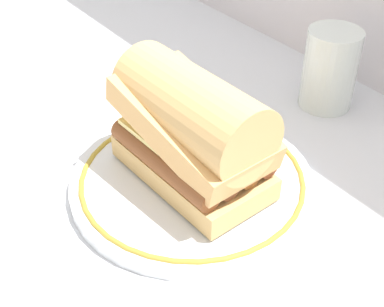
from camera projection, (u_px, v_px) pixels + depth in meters
ground_plane at (175, 185)px, 0.59m from camera, size 1.50×1.50×0.00m
plate at (192, 180)px, 0.58m from camera, size 0.27×0.27×0.01m
sausage_sandwich at (192, 129)px, 0.54m from camera, size 0.18×0.11×0.13m
drinking_glass at (329, 74)px, 0.69m from camera, size 0.07×0.07×0.11m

